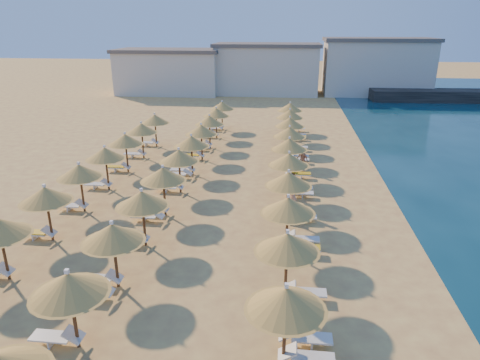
# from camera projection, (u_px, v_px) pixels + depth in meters

# --- Properties ---
(ground) EXTENTS (220.00, 220.00, 0.00)m
(ground) POSITION_uv_depth(u_px,v_px,m) (216.00, 230.00, 21.90)
(ground) COLOR #E2BE63
(ground) RESTS_ON ground
(hotel_blocks) EXTENTS (46.19, 10.86, 8.10)m
(hotel_blocks) POSITION_uv_depth(u_px,v_px,m) (278.00, 69.00, 63.80)
(hotel_blocks) COLOR beige
(hotel_blocks) RESTS_ON ground
(parasol_row_east) EXTENTS (2.49, 40.30, 2.91)m
(parasol_row_east) POSITION_uv_depth(u_px,v_px,m) (289.00, 169.00, 23.68)
(parasol_row_east) COLOR brown
(parasol_row_east) RESTS_ON ground
(parasol_row_west) EXTENTS (2.49, 40.30, 2.91)m
(parasol_row_west) POSITION_uv_depth(u_px,v_px,m) (172.00, 165.00, 24.39)
(parasol_row_west) COLOR brown
(parasol_row_west) RESTS_ON ground
(parasol_row_inland) EXTENTS (2.49, 26.55, 2.91)m
(parasol_row_inland) POSITION_uv_depth(u_px,v_px,m) (93.00, 162.00, 24.89)
(parasol_row_inland) COLOR brown
(parasol_row_inland) RESTS_ON ground
(loungers) EXTENTS (14.48, 38.37, 0.66)m
(loungers) POSITION_uv_depth(u_px,v_px,m) (202.00, 200.00, 24.68)
(loungers) COLOR silver
(loungers) RESTS_ON ground
(beachgoer_c) EXTENTS (1.02, 1.00, 1.72)m
(beachgoer_c) POSITION_uv_depth(u_px,v_px,m) (302.00, 160.00, 30.32)
(beachgoer_c) COLOR tan
(beachgoer_c) RESTS_ON ground
(beachgoer_b) EXTENTS (1.00, 0.99, 1.63)m
(beachgoer_b) POSITION_uv_depth(u_px,v_px,m) (292.00, 187.00, 25.43)
(beachgoer_b) COLOR tan
(beachgoer_b) RESTS_ON ground
(beachgoer_a) EXTENTS (0.59, 0.78, 1.90)m
(beachgoer_a) POSITION_uv_depth(u_px,v_px,m) (293.00, 196.00, 23.69)
(beachgoer_a) COLOR tan
(beachgoer_a) RESTS_ON ground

